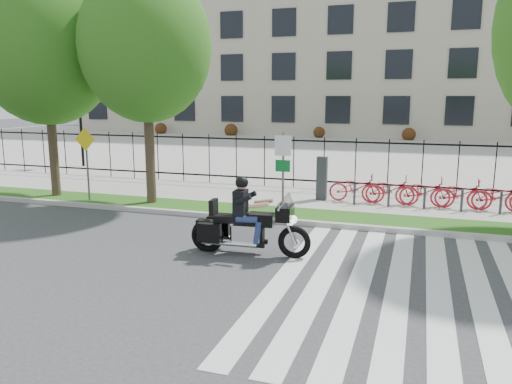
% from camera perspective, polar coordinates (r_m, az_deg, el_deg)
% --- Properties ---
extents(ground, '(120.00, 120.00, 0.00)m').
position_cam_1_polar(ground, '(11.38, -7.28, -8.13)').
color(ground, '#333336').
rests_on(ground, ground).
extents(curb, '(60.00, 0.20, 0.15)m').
position_cam_1_polar(curb, '(15.01, -0.51, -3.05)').
color(curb, '#A6A59C').
rests_on(curb, ground).
extents(grass_verge, '(60.00, 1.50, 0.15)m').
position_cam_1_polar(grass_verge, '(15.79, 0.49, -2.35)').
color(grass_verge, '#245615').
rests_on(grass_verge, ground).
extents(sidewalk, '(60.00, 3.50, 0.15)m').
position_cam_1_polar(sidewalk, '(18.13, 2.92, -0.62)').
color(sidewalk, gray).
rests_on(sidewalk, ground).
extents(plaza, '(80.00, 34.00, 0.10)m').
position_cam_1_polar(plaza, '(35.19, 10.62, 4.78)').
color(plaza, gray).
rests_on(plaza, ground).
extents(crosswalk_stripes, '(5.70, 8.00, 0.01)m').
position_cam_1_polar(crosswalk_stripes, '(10.36, 18.03, -10.53)').
color(crosswalk_stripes, silver).
rests_on(crosswalk_stripes, ground).
extents(iron_fence, '(30.00, 0.06, 2.00)m').
position_cam_1_polar(iron_fence, '(19.62, 4.32, 3.43)').
color(iron_fence, black).
rests_on(iron_fence, sidewalk).
extents(office_building, '(60.00, 21.90, 20.15)m').
position_cam_1_polar(office_building, '(55.15, 14.00, 17.14)').
color(office_building, '#B0A38E').
rests_on(office_building, ground).
extents(lamp_post_left, '(1.06, 0.70, 4.25)m').
position_cam_1_polar(lamp_post_left, '(27.38, -19.51, 9.27)').
color(lamp_post_left, black).
rests_on(lamp_post_left, ground).
extents(street_tree_0, '(4.90, 4.90, 8.16)m').
position_cam_1_polar(street_tree_0, '(19.34, -22.96, 15.38)').
color(street_tree_0, '#36261D').
rests_on(street_tree_0, grass_verge).
extents(street_tree_1, '(4.27, 4.27, 7.59)m').
position_cam_1_polar(street_tree_1, '(17.04, -12.51, 15.96)').
color(street_tree_1, '#36261D').
rests_on(street_tree_1, grass_verge).
extents(bike_share_station, '(8.90, 0.86, 1.50)m').
position_cam_1_polar(bike_share_station, '(17.19, 22.15, -0.14)').
color(bike_share_station, '#2D2D33').
rests_on(bike_share_station, sidewalk).
extents(sign_pole_regulatory, '(0.50, 0.09, 2.50)m').
position_cam_1_polar(sign_pole_regulatory, '(14.91, 3.10, 3.35)').
color(sign_pole_regulatory, '#59595B').
rests_on(sign_pole_regulatory, grass_verge).
extents(sign_pole_warning, '(0.78, 0.09, 2.49)m').
position_cam_1_polar(sign_pole_warning, '(18.03, -18.82, 4.11)').
color(sign_pole_warning, '#59595B').
rests_on(sign_pole_warning, grass_verge).
extents(motorcycle_rider, '(2.93, 0.89, 2.26)m').
position_cam_1_polar(motorcycle_rider, '(11.73, -0.84, -3.64)').
color(motorcycle_rider, black).
rests_on(motorcycle_rider, ground).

